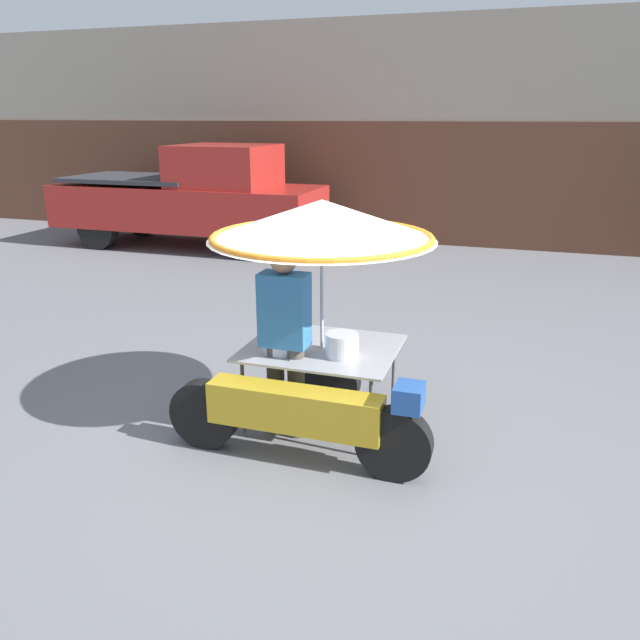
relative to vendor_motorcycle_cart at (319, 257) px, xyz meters
name	(u,v)px	position (x,y,z in m)	size (l,w,h in m)	color
ground_plane	(322,441)	(0.10, -0.22, -1.47)	(36.00, 36.00, 0.00)	slate
shopfront_building	(461,134)	(0.10, 9.21, 0.68)	(28.00, 2.06, 4.33)	gray
vendor_motorcycle_cart	(319,257)	(0.00, 0.00, 0.00)	(2.07, 1.80, 1.90)	black
vendor_person	(285,333)	(-0.22, -0.19, -0.59)	(0.38, 0.22, 1.58)	#4C473D
pickup_truck	(194,198)	(-4.70, 6.45, -0.50)	(5.29, 1.80, 1.99)	black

